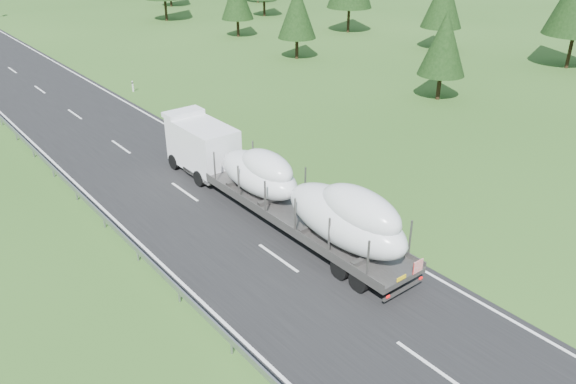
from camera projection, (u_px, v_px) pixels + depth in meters
ground at (278, 258)px, 26.83m from camera, size 400.00×400.00×0.00m
boat_truck at (279, 184)px, 29.16m from camera, size 2.74×19.19×4.07m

